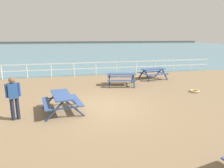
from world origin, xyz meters
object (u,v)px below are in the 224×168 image
(picnic_table_mid_centre, at_px, (121,76))
(picnic_table_seaward, at_px, (153,71))
(visitor, at_px, (14,96))
(picnic_table_far_left, at_px, (62,99))

(picnic_table_mid_centre, height_order, picnic_table_seaward, same)
(picnic_table_mid_centre, xyz_separation_m, visitor, (-5.50, -4.45, 0.36))
(picnic_table_mid_centre, height_order, picnic_table_far_left, same)
(picnic_table_mid_centre, distance_m, picnic_table_far_left, 5.52)
(picnic_table_mid_centre, relative_size, visitor, 1.26)
(picnic_table_seaward, bearing_deg, visitor, -155.38)
(visitor, bearing_deg, picnic_table_far_left, -93.90)
(picnic_table_mid_centre, distance_m, visitor, 7.08)
(picnic_table_far_left, distance_m, picnic_table_seaward, 8.62)
(picnic_table_mid_centre, xyz_separation_m, picnic_table_seaward, (2.91, 1.41, 0.00))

